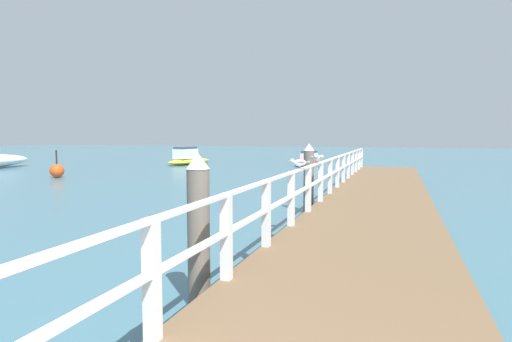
# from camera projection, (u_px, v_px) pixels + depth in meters

# --- Properties ---
(pier_deck) EXTENTS (2.91, 23.88, 0.38)m
(pier_deck) POSITION_uv_depth(u_px,v_px,m) (377.00, 202.00, 12.08)
(pier_deck) COLOR brown
(pier_deck) RESTS_ON ground_plane
(pier_railing) EXTENTS (0.12, 22.40, 1.06)m
(pier_railing) POSITION_uv_depth(u_px,v_px,m) (330.00, 172.00, 12.46)
(pier_railing) COLOR white
(pier_railing) RESTS_ON pier_deck
(dock_piling_near) EXTENTS (0.29, 0.29, 1.92)m
(dock_piling_near) POSITION_uv_depth(u_px,v_px,m) (199.00, 229.00, 5.11)
(dock_piling_near) COLOR #6B6056
(dock_piling_near) RESTS_ON ground_plane
(dock_piling_far) EXTENTS (0.29, 0.29, 1.92)m
(dock_piling_far) POSITION_uv_depth(u_px,v_px,m) (309.00, 178.00, 11.34)
(dock_piling_far) COLOR #6B6056
(dock_piling_far) RESTS_ON ground_plane
(seagull_foreground) EXTENTS (0.41, 0.33, 0.21)m
(seagull_foreground) POSITION_uv_depth(u_px,v_px,m) (300.00, 162.00, 8.60)
(seagull_foreground) COLOR white
(seagull_foreground) RESTS_ON pier_railing
(seagull_background) EXTENTS (0.39, 0.35, 0.21)m
(seagull_background) POSITION_uv_depth(u_px,v_px,m) (318.00, 158.00, 10.42)
(seagull_background) COLOR white
(seagull_background) RESTS_ON pier_railing
(boat_0) EXTENTS (2.21, 4.83, 1.32)m
(boat_0) POSITION_uv_depth(u_px,v_px,m) (188.00, 159.00, 30.87)
(boat_0) COLOR gold
(boat_0) RESTS_ON ground_plane
(boat_2) EXTENTS (1.76, 4.14, 1.03)m
(boat_2) POSITION_uv_depth(u_px,v_px,m) (308.00, 160.00, 30.13)
(boat_2) COLOR red
(boat_2) RESTS_ON ground_plane
(channel_buoy) EXTENTS (0.70, 0.70, 1.40)m
(channel_buoy) POSITION_uv_depth(u_px,v_px,m) (57.00, 171.00, 21.05)
(channel_buoy) COLOR #E54C19
(channel_buoy) RESTS_ON ground_plane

